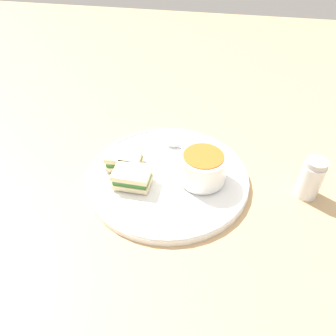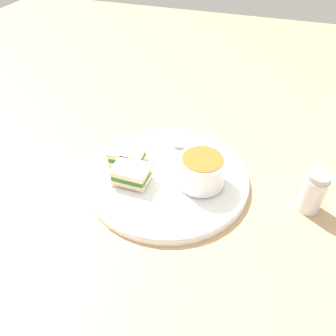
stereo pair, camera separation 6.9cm
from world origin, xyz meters
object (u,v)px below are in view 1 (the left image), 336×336
at_px(soup_bowl, 202,168).
at_px(salt_shaker, 311,179).
at_px(sandwich_half_far, 132,177).
at_px(sandwich_half_near, 124,159).
at_px(spoon, 176,144).

distance_m(soup_bowl, salt_shaker, 0.22).
bearing_deg(soup_bowl, salt_shaker, 93.36).
distance_m(soup_bowl, sandwich_half_far, 0.14).
relative_size(soup_bowl, sandwich_half_near, 1.24).
xyz_separation_m(soup_bowl, spoon, (-0.10, -0.07, -0.03)).
height_order(spoon, sandwich_half_far, sandwich_half_far).
xyz_separation_m(sandwich_half_far, salt_shaker, (-0.05, 0.35, 0.01)).
height_order(sandwich_half_near, sandwich_half_far, same).
xyz_separation_m(spoon, sandwich_half_near, (0.09, -0.10, 0.01)).
bearing_deg(soup_bowl, spoon, -144.70).
height_order(spoon, salt_shaker, salt_shaker).
xyz_separation_m(spoon, salt_shaker, (0.09, 0.29, 0.02)).
bearing_deg(salt_shaker, spoon, -107.32).
bearing_deg(sandwich_half_near, spoon, 132.83).
xyz_separation_m(sandwich_half_near, salt_shaker, (-0.00, 0.38, 0.01)).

